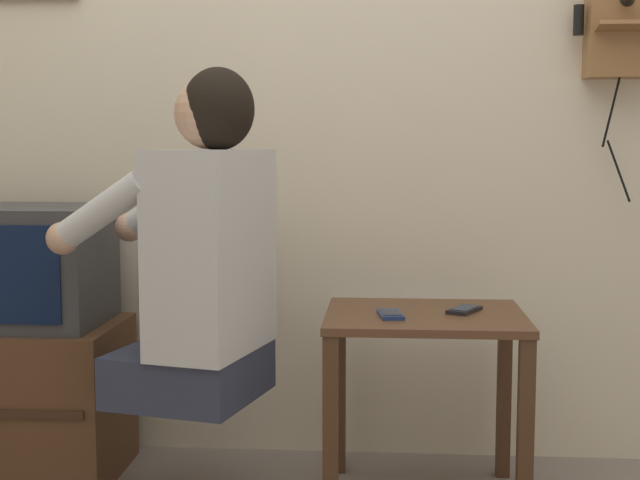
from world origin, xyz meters
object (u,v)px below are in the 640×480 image
(television, at_px, (12,265))
(cell_phone_spare, at_px, (464,310))
(person, at_px, (203,252))
(wall_phone_antique, at_px, (620,11))
(cell_phone_held, at_px, (390,314))

(television, distance_m, cell_phone_spare, 1.35)
(person, relative_size, wall_phone_antique, 1.12)
(person, xyz_separation_m, cell_phone_spare, (0.72, 0.11, -0.17))
(television, bearing_deg, person, -18.66)
(cell_phone_held, distance_m, cell_phone_spare, 0.22)
(television, height_order, wall_phone_antique, wall_phone_antique)
(person, height_order, cell_phone_spare, person)
(person, height_order, television, person)
(person, xyz_separation_m, cell_phone_held, (0.51, 0.03, -0.17))
(television, xyz_separation_m, cell_phone_held, (1.13, -0.18, -0.10))
(television, height_order, cell_phone_held, television)
(person, bearing_deg, cell_phone_held, -72.34)
(cell_phone_held, bearing_deg, television, 162.93)
(television, relative_size, wall_phone_antique, 0.67)
(person, distance_m, cell_phone_spare, 0.74)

